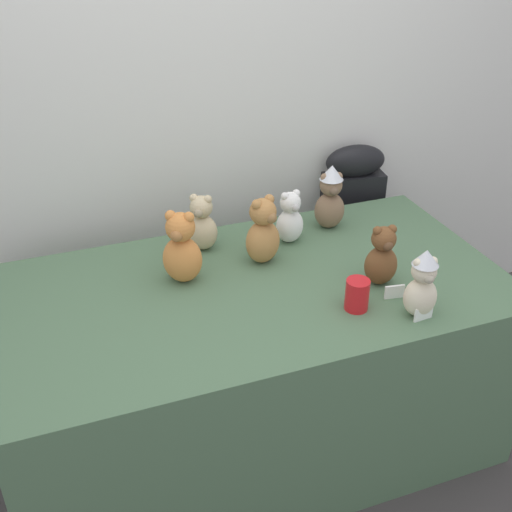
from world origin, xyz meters
name	(u,v)px	position (x,y,z in m)	size (l,w,h in m)	color
ground_plane	(278,482)	(0.00, 0.00, 0.00)	(10.00, 10.00, 0.00)	#3D3838
wall_back	(194,80)	(0.00, 0.97, 1.30)	(7.00, 0.08, 2.60)	silver
display_table	(256,366)	(0.00, 0.25, 0.38)	(1.79, 0.94, 0.75)	#4C6B4C
instrument_case	(349,239)	(0.70, 0.85, 0.49)	(0.29, 0.16, 0.97)	black
teddy_bear_cream	(422,284)	(0.44, -0.10, 0.87)	(0.12, 0.11, 0.25)	beige
teddy_bear_sand	(202,224)	(-0.10, 0.57, 0.86)	(0.15, 0.15, 0.23)	#CCB78E
teddy_bear_chestnut	(382,257)	(0.42, 0.11, 0.86)	(0.13, 0.11, 0.23)	brown
teddy_bear_caramel	(263,232)	(0.08, 0.40, 0.88)	(0.17, 0.16, 0.27)	#B27A42
teddy_bear_mocha	(330,198)	(0.44, 0.56, 0.89)	(0.14, 0.12, 0.27)	#7F6047
teddy_bear_snow	(290,218)	(0.24, 0.50, 0.85)	(0.13, 0.11, 0.22)	white
teddy_bear_ginger	(182,249)	(-0.23, 0.37, 0.88)	(0.18, 0.17, 0.28)	#D17F3D
party_cup_red	(357,294)	(0.27, 0.00, 0.81)	(0.08, 0.08, 0.11)	red
name_card_front_left	(424,313)	(0.44, -0.13, 0.78)	(0.07, 0.01, 0.05)	white
name_card_front_middle	(394,292)	(0.42, 0.01, 0.78)	(0.07, 0.01, 0.05)	white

